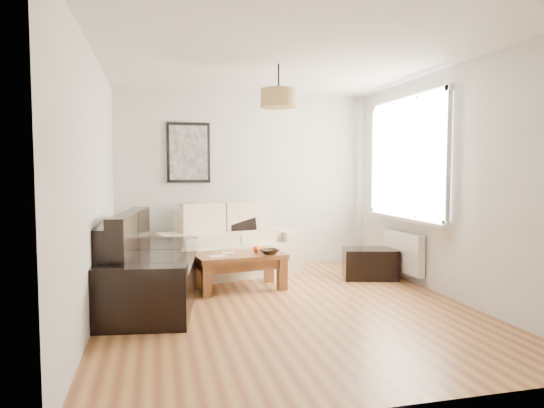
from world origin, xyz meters
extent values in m
plane|color=brown|center=(0.00, 0.00, 0.00)|extent=(4.50, 4.50, 0.00)
cube|color=white|center=(1.82, 0.80, 0.38)|extent=(0.10, 0.90, 0.52)
cylinder|color=tan|center=(0.00, 0.30, 2.23)|extent=(0.40, 0.40, 0.20)
cube|color=black|center=(1.45, 1.00, 0.20)|extent=(0.79, 0.62, 0.40)
cube|color=black|center=(-0.71, 2.00, 0.77)|extent=(0.43, 0.26, 0.41)
cube|color=black|center=(-0.11, 2.00, 0.76)|extent=(0.41, 0.21, 0.39)
imported|color=black|center=(0.00, 0.73, 0.46)|extent=(0.26, 0.26, 0.06)
sphere|color=orange|center=(-0.07, 0.90, 0.48)|extent=(0.08, 0.08, 0.06)
sphere|color=#E95213|center=(-0.02, 0.91, 0.48)|extent=(0.07, 0.07, 0.06)
sphere|color=#EB4F13|center=(-0.13, 0.89, 0.48)|extent=(0.09, 0.09, 0.09)
cube|color=white|center=(-0.63, 0.71, 0.44)|extent=(0.22, 0.18, 0.01)
camera|label=1|loc=(-1.32, -4.81, 1.44)|focal=31.52mm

